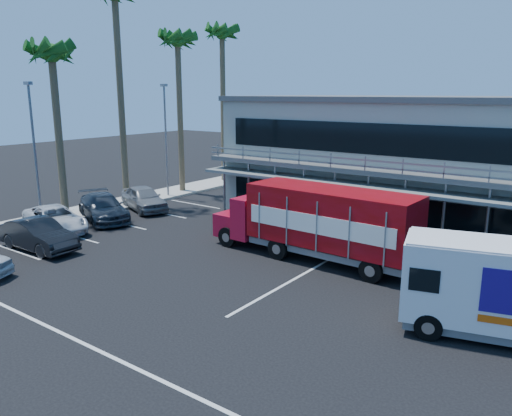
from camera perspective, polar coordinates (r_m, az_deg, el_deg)
The scene contains 15 objects.
ground at distance 20.11m, azimuth -4.22°, elevation -8.93°, with size 120.00×120.00×0.00m, color black.
building at distance 30.73m, azimuth 18.61°, elevation 5.18°, with size 22.40×12.00×7.30m.
curb_strip at distance 34.61m, azimuth -16.86°, elevation 0.11°, with size 3.00×32.00×0.16m, color #A5A399.
palm_c at distance 32.06m, azimuth -22.27°, elevation 15.18°, with size 2.80×2.80×10.75m.
palm_d at distance 35.58m, azimuth -15.78°, elevation 21.17°, with size 2.80×2.80×14.75m.
palm_e at distance 38.30m, azimuth -8.93°, elevation 17.52°, with size 2.80×2.80×12.25m.
palm_f at distance 42.70m, azimuth -3.89°, elevation 18.38°, with size 2.80×2.80×13.25m.
light_pole_near at distance 30.54m, azimuth -23.99°, elevation 6.30°, with size 0.50×0.25×8.09m.
light_pole_far at distance 36.54m, azimuth -10.27°, elevation 8.15°, with size 0.50×0.25×8.09m.
red_truck at distance 22.75m, azimuth 7.05°, elevation -1.44°, with size 10.12×2.76×3.38m.
white_van at distance 17.33m, azimuth 27.01°, elevation -8.32°, with size 6.62×3.68×3.07m.
parked_car_b at distance 26.51m, azimuth -23.63°, elevation -2.82°, with size 1.60×4.59×1.51m, color black.
parked_car_c at distance 29.62m, azimuth -21.99°, elevation -1.20°, with size 2.32×5.04×1.40m, color silver.
parked_car_d at distance 31.34m, azimuth -17.07°, elevation 0.06°, with size 2.15×5.29×1.53m, color #2D343C.
parked_car_e at distance 33.29m, azimuth -12.69°, elevation 1.10°, with size 1.86×4.63×1.58m, color slate.
Camera 1 is at (12.14, -14.15, 7.54)m, focal length 35.00 mm.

